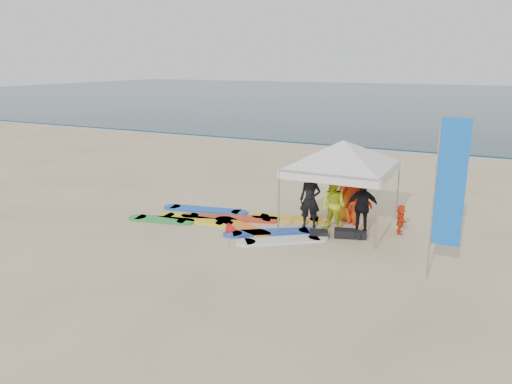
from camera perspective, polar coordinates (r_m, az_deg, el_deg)
The scene contains 14 objects.
ground at distance 12.04m, azimuth -4.82°, elevation -8.46°, with size 120.00×120.00×0.00m, color beige.
ocean at distance 69.85m, azimuth 21.68°, elevation 9.86°, with size 160.00×84.00×0.08m, color #0C2633.
shoreline_foam at distance 28.64m, azimuth 14.23°, elevation 4.77°, with size 160.00×1.20×0.01m, color silver.
person_black_a at distance 14.54m, azimuth 6.20°, elevation -0.89°, with size 0.61×0.40×1.67m, color black.
person_yellow at distance 14.30m, azimuth 8.83°, elevation -1.50°, with size 0.76×0.59×1.56m, color #C4D81E.
person_orange_a at distance 15.05m, azimuth 11.23°, elevation -0.33°, with size 1.16×0.66×1.79m, color red.
person_black_b at distance 14.28m, azimuth 12.09°, elevation -1.69°, with size 0.91×0.38×1.55m, color black.
person_orange_b at distance 15.38m, azimuth 10.52°, elevation -0.42°, with size 0.76×0.49×1.56m, color orange.
person_seated at distance 14.64m, azimuth 16.20°, elevation -3.00°, with size 0.78×0.25×0.84m, color #EC3F15.
canopy_tent at distance 14.38m, azimuth 9.95°, elevation 5.80°, with size 3.89×3.89×2.93m.
feather_flag at distance 11.30m, azimuth 21.22°, elevation 0.72°, with size 0.62×0.04×3.72m.
marker_pennant at distance 13.03m, azimuth -2.69°, elevation -4.26°, with size 0.28×0.28×0.64m.
gear_pile at distance 14.07m, azimuth 9.84°, elevation -4.73°, with size 1.58×0.88×0.22m.
surfboard_spread at distance 15.03m, azimuth -2.58°, elevation -3.49°, with size 5.85×3.18×0.07m.
Camera 1 is at (5.76, -9.46, 4.73)m, focal length 35.00 mm.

